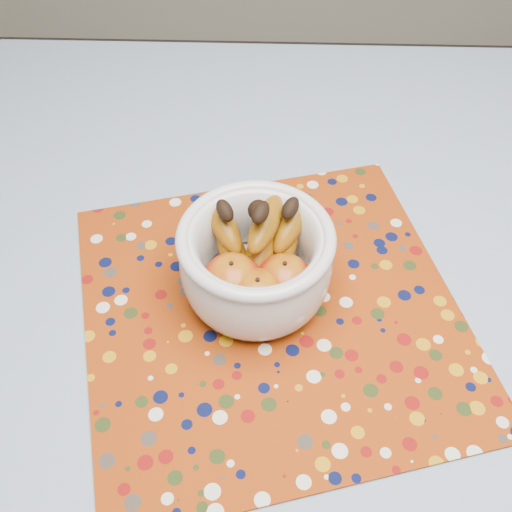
% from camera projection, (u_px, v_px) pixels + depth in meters
% --- Properties ---
extents(table, '(1.20, 1.20, 0.75)m').
position_uv_depth(table, '(359.00, 368.00, 0.80)').
color(table, brown).
rests_on(table, ground).
extents(tablecloth, '(1.32, 1.32, 0.01)m').
position_uv_depth(tablecloth, '(368.00, 334.00, 0.73)').
color(tablecloth, slate).
rests_on(tablecloth, table).
extents(placemat, '(0.56, 0.56, 0.00)m').
position_uv_depth(placemat, '(272.00, 310.00, 0.75)').
color(placemat, maroon).
rests_on(placemat, tablecloth).
extents(fruit_bowl, '(0.19, 0.19, 0.15)m').
position_uv_depth(fruit_bowl, '(257.00, 257.00, 0.72)').
color(fruit_bowl, silver).
rests_on(fruit_bowl, placemat).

